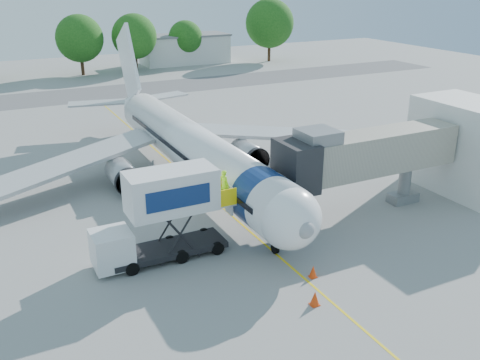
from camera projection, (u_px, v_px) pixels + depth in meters
name	position (u px, v px, depth m)	size (l,w,h in m)	color
ground	(212.00, 198.00, 40.59)	(160.00, 160.00, 0.00)	#969693
guidance_line	(212.00, 198.00, 40.59)	(0.15, 70.00, 0.01)	yellow
taxiway_strip	(91.00, 94.00, 75.53)	(120.00, 10.00, 0.01)	#59595B
aircraft	(190.00, 147.00, 42.95)	(34.17, 37.73, 11.35)	white
jet_bridge	(359.00, 155.00, 36.56)	(13.90, 3.20, 6.60)	#AAA491
terminal_stub	(466.00, 146.00, 41.28)	(5.00, 8.00, 7.00)	silver
catering_hiloader	(162.00, 216.00, 31.14)	(8.53, 2.44, 5.50)	black
ground_tug	(410.00, 329.00, 24.61)	(3.60, 2.46, 1.31)	silver
safety_cone_a	(315.00, 298.00, 27.46)	(0.51, 0.51, 0.80)	red
safety_cone_b	(313.00, 272.00, 29.99)	(0.46, 0.46, 0.72)	red
outbuilding_right	(184.00, 49.00, 100.45)	(16.40, 7.40, 5.30)	silver
tree_d	(80.00, 38.00, 87.42)	(7.72, 7.72, 9.84)	#382314
tree_e	(134.00, 36.00, 90.96)	(7.61, 7.61, 9.70)	#382314
tree_f	(185.00, 38.00, 98.25)	(6.26, 6.26, 7.98)	#382314
tree_g	(270.00, 23.00, 101.03)	(9.13, 9.13, 11.63)	#382314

